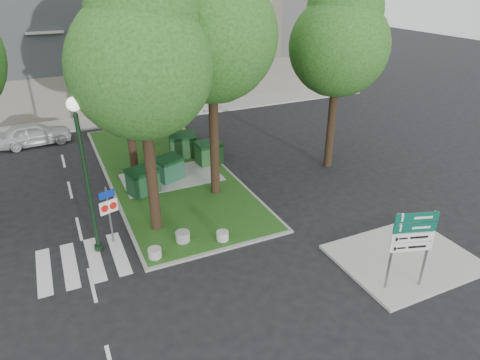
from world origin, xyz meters
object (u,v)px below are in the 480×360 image
tree_median_far (166,3)px  bollard_right (222,236)px  street_lamp (83,160)px  car_silver (182,104)px  tree_median_near_right (212,22)px  tree_median_mid (121,38)px  dumpster_d (209,153)px  bollard_left (155,253)px  bollard_mid (183,236)px  dumpster_b (169,168)px  dumpster_c (183,145)px  litter_bin (183,134)px  tree_street_right (341,37)px  car_white (34,134)px  directional_sign (412,239)px  tree_median_near_left (141,53)px  dumpster_a (143,181)px  traffic_sign_pole (108,208)px

tree_median_far → bollard_right: 14.16m
street_lamp → car_silver: (8.69, 16.03, -3.18)m
tree_median_near_right → tree_median_mid: size_ratio=1.15×
car_silver → dumpster_d: bearing=172.2°
dumpster_d → bollard_left: bearing=-130.2°
dumpster_d → bollard_mid: dumpster_d is taller
dumpster_b → bollard_left: size_ratio=3.17×
tree_median_near_right → tree_median_far: tree_median_far is taller
dumpster_c → car_silver: size_ratio=0.42×
dumpster_c → dumpster_d: dumpster_c is taller
litter_bin → street_lamp: (-6.84, -10.16, 3.41)m
tree_street_right → car_white: tree_street_right is taller
litter_bin → car_silver: car_silver is taller
tree_median_far → directional_sign: bearing=-80.1°
dumpster_d → litter_bin: dumpster_d is taller
tree_median_near_left → bollard_right: (2.10, -2.06, -7.02)m
dumpster_a → bollard_left: dumpster_a is taller
bollard_right → car_silver: size_ratio=0.12×
tree_median_near_left → bollard_mid: bearing=-67.4°
dumpster_b → tree_median_far: bearing=47.1°
tree_median_near_right → directional_sign: size_ratio=3.92×
tree_median_near_left → directional_sign: (6.63, -7.29, -5.25)m
dumpster_a → car_silver: bearing=46.8°
dumpster_d → litter_bin: (-0.12, 4.29, -0.29)m
tree_median_near_right → tree_median_far: 7.51m
tree_median_far → litter_bin: bearing=15.6°
tree_median_near_left → litter_bin: size_ratio=15.84×
dumpster_b → traffic_sign_pole: bearing=-152.4°
bollard_left → car_silver: size_ratio=0.12×
traffic_sign_pole → car_white: 13.37m
dumpster_a → bollard_right: size_ratio=3.30×
tree_median_near_left → dumpster_d: bearing=50.7°
street_lamp → car_white: bearing=97.9°
dumpster_a → directional_sign: size_ratio=0.56×
directional_sign → car_white: (-11.04, 20.23, -1.33)m
tree_median_mid → bollard_mid: 10.38m
tree_median_far → bollard_left: tree_median_far is taller
tree_median_near_right → car_white: tree_median_near_right is taller
bollard_right → car_silver: car_silver is taller
tree_median_mid → bollard_right: bearing=-79.4°
bollard_right → directional_sign: directional_sign is taller
bollard_mid → car_silver: 17.89m
tree_median_near_left → street_lamp: tree_median_near_left is taller
bollard_right → street_lamp: street_lamp is taller
dumpster_a → directional_sign: 12.49m
bollard_left → car_white: size_ratio=0.12×
tree_median_near_right → dumpster_a: 8.07m
tree_median_near_left → dumpster_b: 8.06m
tree_median_near_right → tree_street_right: size_ratio=1.14×
tree_median_near_right → tree_street_right: tree_median_near_right is taller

